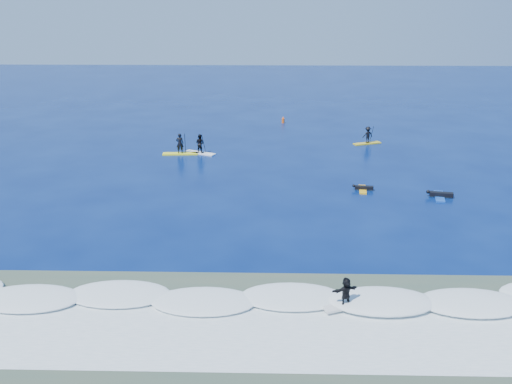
{
  "coord_description": "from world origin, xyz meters",
  "views": [
    {
      "loc": [
        -0.1,
        -33.14,
        13.28
      ],
      "look_at": [
        -0.97,
        3.14,
        0.6
      ],
      "focal_mm": 40.0,
      "sensor_mm": 36.0,
      "label": 1
    }
  ],
  "objects_px": {
    "sup_paddler_left": "(180,147)",
    "marker_buoy": "(283,120)",
    "wave_surfer": "(346,294)",
    "prone_paddler_far": "(440,195)",
    "sup_paddler_center": "(200,145)",
    "sup_paddler_right": "(368,136)",
    "prone_paddler_near": "(363,188)"
  },
  "relations": [
    {
      "from": "sup_paddler_left",
      "to": "marker_buoy",
      "type": "distance_m",
      "value": 15.86
    },
    {
      "from": "sup_paddler_left",
      "to": "wave_surfer",
      "type": "relative_size",
      "value": 1.51
    },
    {
      "from": "wave_surfer",
      "to": "marker_buoy",
      "type": "xyz_separation_m",
      "value": [
        -1.93,
        38.53,
        -0.49
      ]
    },
    {
      "from": "prone_paddler_far",
      "to": "marker_buoy",
      "type": "relative_size",
      "value": 3.15
    },
    {
      "from": "sup_paddler_center",
      "to": "prone_paddler_far",
      "type": "bearing_deg",
      "value": -4.58
    },
    {
      "from": "sup_paddler_right",
      "to": "sup_paddler_center",
      "type": "bearing_deg",
      "value": 172.04
    },
    {
      "from": "sup_paddler_center",
      "to": "prone_paddler_far",
      "type": "relative_size",
      "value": 1.21
    },
    {
      "from": "sup_paddler_center",
      "to": "wave_surfer",
      "type": "height_order",
      "value": "sup_paddler_center"
    },
    {
      "from": "sup_paddler_center",
      "to": "prone_paddler_near",
      "type": "xyz_separation_m",
      "value": [
        12.76,
        -9.55,
        -0.61
      ]
    },
    {
      "from": "sup_paddler_center",
      "to": "prone_paddler_far",
      "type": "distance_m",
      "value": 20.91
    },
    {
      "from": "prone_paddler_far",
      "to": "wave_surfer",
      "type": "relative_size",
      "value": 1.16
    },
    {
      "from": "sup_paddler_right",
      "to": "marker_buoy",
      "type": "distance_m",
      "value": 11.7
    },
    {
      "from": "sup_paddler_left",
      "to": "prone_paddler_far",
      "type": "relative_size",
      "value": 1.31
    },
    {
      "from": "sup_paddler_center",
      "to": "prone_paddler_far",
      "type": "xyz_separation_m",
      "value": [
        17.82,
        -10.92,
        -0.58
      ]
    },
    {
      "from": "sup_paddler_left",
      "to": "sup_paddler_center",
      "type": "distance_m",
      "value": 1.73
    },
    {
      "from": "sup_paddler_left",
      "to": "prone_paddler_near",
      "type": "relative_size",
      "value": 1.6
    },
    {
      "from": "prone_paddler_far",
      "to": "marker_buoy",
      "type": "bearing_deg",
      "value": 35.13
    },
    {
      "from": "sup_paddler_center",
      "to": "sup_paddler_right",
      "type": "distance_m",
      "value": 15.65
    },
    {
      "from": "prone_paddler_near",
      "to": "prone_paddler_far",
      "type": "distance_m",
      "value": 5.25
    },
    {
      "from": "sup_paddler_center",
      "to": "prone_paddler_near",
      "type": "bearing_deg",
      "value": -9.92
    },
    {
      "from": "sup_paddler_right",
      "to": "prone_paddler_far",
      "type": "relative_size",
      "value": 1.15
    },
    {
      "from": "wave_surfer",
      "to": "marker_buoy",
      "type": "distance_m",
      "value": 38.58
    },
    {
      "from": "prone_paddler_near",
      "to": "marker_buoy",
      "type": "relative_size",
      "value": 2.56
    },
    {
      "from": "prone_paddler_near",
      "to": "prone_paddler_far",
      "type": "height_order",
      "value": "prone_paddler_far"
    },
    {
      "from": "sup_paddler_right",
      "to": "prone_paddler_near",
      "type": "xyz_separation_m",
      "value": [
        -2.44,
        -13.32,
        -0.6
      ]
    },
    {
      "from": "sup_paddler_center",
      "to": "wave_surfer",
      "type": "distance_m",
      "value": 27.59
    },
    {
      "from": "sup_paddler_center",
      "to": "wave_surfer",
      "type": "bearing_deg",
      "value": -43.04
    },
    {
      "from": "sup_paddler_center",
      "to": "wave_surfer",
      "type": "relative_size",
      "value": 1.4
    },
    {
      "from": "sup_paddler_center",
      "to": "marker_buoy",
      "type": "height_order",
      "value": "sup_paddler_center"
    },
    {
      "from": "sup_paddler_left",
      "to": "sup_paddler_right",
      "type": "bearing_deg",
      "value": 9.42
    },
    {
      "from": "sup_paddler_right",
      "to": "prone_paddler_near",
      "type": "bearing_deg",
      "value": -122.24
    },
    {
      "from": "prone_paddler_far",
      "to": "wave_surfer",
      "type": "distance_m",
      "value": 17.19
    }
  ]
}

